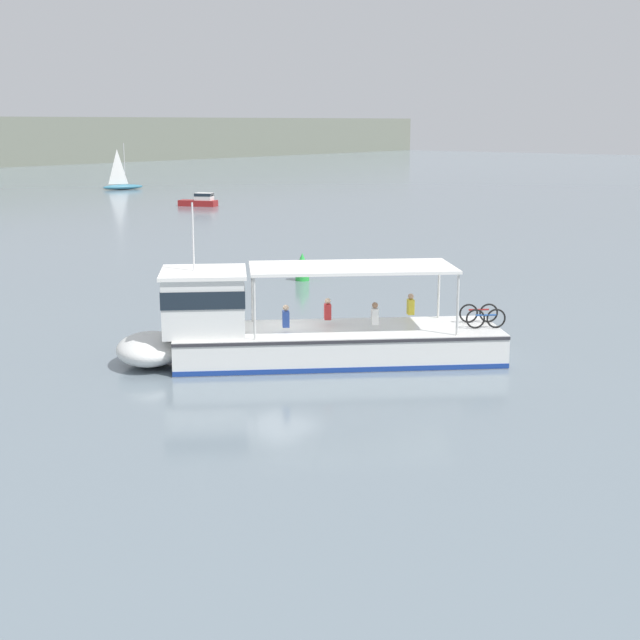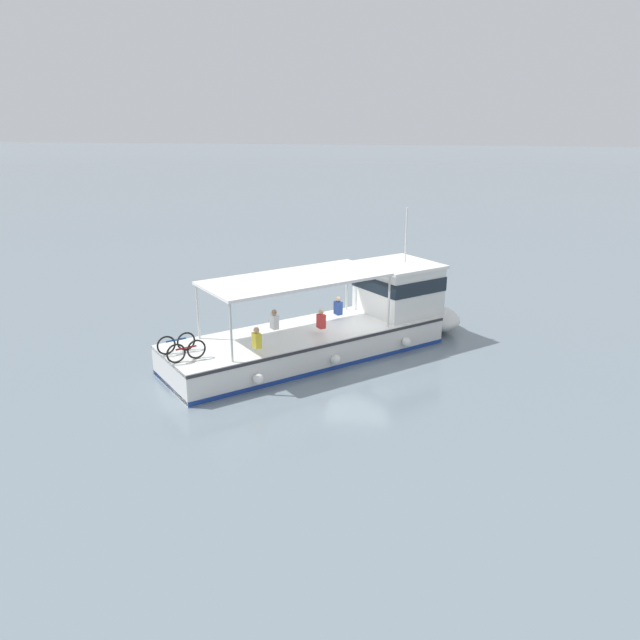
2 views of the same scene
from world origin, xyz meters
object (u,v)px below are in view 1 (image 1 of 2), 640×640
at_px(ferry_main, 290,332).
at_px(sailboat_off_bow, 122,185).
at_px(channel_buoy, 302,269).
at_px(motorboat_off_stern, 200,200).

bearing_deg(ferry_main, sailboat_off_bow, 54.22).
bearing_deg(sailboat_off_bow, ferry_main, -125.78).
bearing_deg(sailboat_off_bow, channel_buoy, -122.01).
distance_m(ferry_main, sailboat_off_bow, 82.90).
height_order(ferry_main, motorboat_off_stern, ferry_main).
height_order(motorboat_off_stern, channel_buoy, channel_buoy).
distance_m(ferry_main, channel_buoy, 16.07).
relative_size(ferry_main, channel_buoy, 8.06).
distance_m(sailboat_off_bow, motorboat_off_stern, 25.04).
relative_size(sailboat_off_bow, motorboat_off_stern, 1.41).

